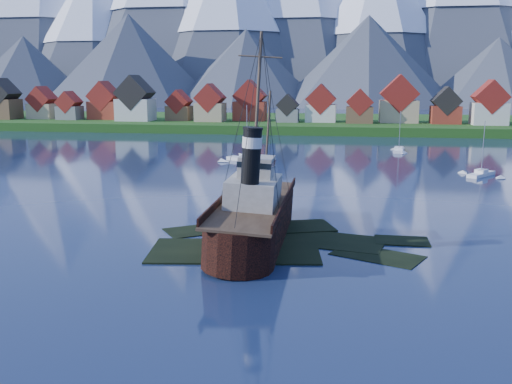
% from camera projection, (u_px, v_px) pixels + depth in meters
% --- Properties ---
extents(ground, '(1400.00, 1400.00, 0.00)m').
position_uv_depth(ground, '(265.00, 248.00, 62.38)').
color(ground, '#182545').
rests_on(ground, ground).
extents(shoal, '(31.71, 21.24, 1.14)m').
position_uv_depth(shoal, '(284.00, 246.00, 64.25)').
color(shoal, black).
rests_on(shoal, ground).
extents(shore_bank, '(600.00, 80.00, 3.20)m').
position_uv_depth(shore_bank, '(328.00, 127.00, 227.01)').
color(shore_bank, '#1E4212').
rests_on(shore_bank, ground).
extents(seawall, '(600.00, 2.50, 2.00)m').
position_uv_depth(seawall, '(323.00, 135.00, 190.21)').
color(seawall, '#3F3D38').
rests_on(seawall, ground).
extents(town, '(250.96, 16.69, 17.30)m').
position_uv_depth(town, '(237.00, 105.00, 213.30)').
color(town, maroon).
rests_on(town, ground).
extents(mountains, '(965.00, 340.00, 205.00)m').
position_uv_depth(mountains, '(343.00, 0.00, 511.42)').
color(mountains, '#2D333D').
rests_on(mountains, ground).
extents(tugboat_wreck, '(7.10, 30.59, 24.24)m').
position_uv_depth(tugboat_wreck, '(255.00, 212.00, 66.02)').
color(tugboat_wreck, black).
rests_on(tugboat_wreck, ground).
extents(sailboat_c, '(10.21, 7.17, 13.20)m').
position_uv_depth(sailboat_c, '(247.00, 160.00, 129.34)').
color(sailboat_c, silver).
rests_on(sailboat_c, ground).
extents(sailboat_d, '(6.43, 7.69, 11.02)m').
position_uv_depth(sailboat_d, '(481.00, 175.00, 109.23)').
color(sailboat_d, silver).
rests_on(sailboat_d, ground).
extents(sailboat_e, '(3.59, 9.56, 10.82)m').
position_uv_depth(sailboat_e, '(399.00, 151.00, 146.94)').
color(sailboat_e, silver).
rests_on(sailboat_e, ground).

